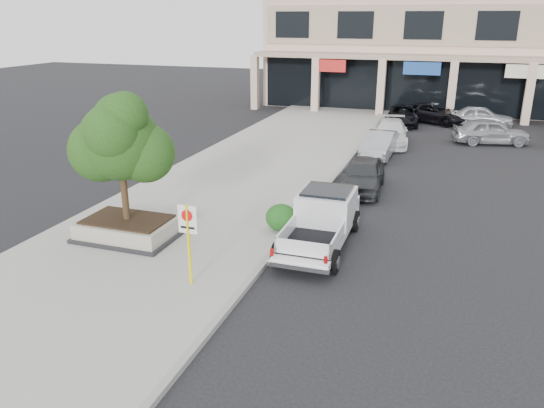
{
  "coord_description": "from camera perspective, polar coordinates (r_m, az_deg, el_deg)",
  "views": [
    {
      "loc": [
        3.4,
        -13.2,
        7.12
      ],
      "look_at": [
        -1.7,
        1.5,
        1.59
      ],
      "focal_mm": 35.0,
      "sensor_mm": 36.0,
      "label": 1
    }
  ],
  "objects": [
    {
      "name": "no_parking_sign",
      "position": [
        14.32,
        -8.98,
        -3.22
      ],
      "size": [
        0.55,
        0.09,
        2.3
      ],
      "color": "yellow",
      "rests_on": "sidewalk"
    },
    {
      "name": "planter",
      "position": [
        18.22,
        -15.23,
        -2.54
      ],
      "size": [
        3.2,
        2.2,
        0.68
      ],
      "color": "black",
      "rests_on": "sidewalk"
    },
    {
      "name": "curb_car_c",
      "position": [
        31.97,
        12.6,
        7.51
      ],
      "size": [
        2.54,
        5.03,
        1.4
      ],
      "primitive_type": "imported",
      "rotation": [
        0.0,
        0.0,
        0.12
      ],
      "color": "silver",
      "rests_on": "ground"
    },
    {
      "name": "planter_tree",
      "position": [
        17.42,
        -15.43,
        6.58
      ],
      "size": [
        2.9,
        2.55,
        4.0
      ],
      "color": "#332113",
      "rests_on": "planter"
    },
    {
      "name": "hedge",
      "position": [
        18.12,
        1.01,
        -1.47
      ],
      "size": [
        1.1,
        0.99,
        0.93
      ],
      "primitive_type": "ellipsoid",
      "color": "#113E12",
      "rests_on": "sidewalk"
    },
    {
      "name": "lot_car_d",
      "position": [
        39.41,
        17.05,
        9.32
      ],
      "size": [
        5.43,
        4.07,
        1.37
      ],
      "primitive_type": "imported",
      "rotation": [
        0.0,
        0.0,
        1.16
      ],
      "color": "black",
      "rests_on": "ground"
    },
    {
      "name": "pickup_truck",
      "position": [
        17.17,
        5.15,
        -1.99
      ],
      "size": [
        2.02,
        5.33,
        1.67
      ],
      "primitive_type": null,
      "rotation": [
        0.0,
        0.0,
        0.01
      ],
      "color": "white",
      "rests_on": "ground"
    },
    {
      "name": "curb",
      "position": [
        21.05,
        4.39,
        -0.05
      ],
      "size": [
        0.2,
        52.0,
        0.15
      ],
      "primitive_type": "cube",
      "color": "gray",
      "rests_on": "ground"
    },
    {
      "name": "lot_car_a",
      "position": [
        33.83,
        22.49,
        7.21
      ],
      "size": [
        4.6,
        2.71,
        1.47
      ],
      "primitive_type": "imported",
      "rotation": [
        0.0,
        0.0,
        1.81
      ],
      "color": "#96989D",
      "rests_on": "ground"
    },
    {
      "name": "strip_mall",
      "position": [
        47.42,
        25.58,
        14.87
      ],
      "size": [
        40.55,
        12.43,
        9.5
      ],
      "color": "tan",
      "rests_on": "ground"
    },
    {
      "name": "ground",
      "position": [
        15.38,
        4.18,
        -8.06
      ],
      "size": [
        120.0,
        120.0,
        0.0
      ],
      "primitive_type": "plane",
      "color": "black",
      "rests_on": "ground"
    },
    {
      "name": "sidewalk",
      "position": [
        22.31,
        -5.46,
        1.07
      ],
      "size": [
        8.0,
        52.0,
        0.15
      ],
      "primitive_type": "cube",
      "color": "gray",
      "rests_on": "ground"
    },
    {
      "name": "lot_car_e",
      "position": [
        38.98,
        21.6,
        8.74
      ],
      "size": [
        4.19,
        1.82,
        1.41
      ],
      "primitive_type": "imported",
      "rotation": [
        0.0,
        0.0,
        1.61
      ],
      "color": "#A5A8AD",
      "rests_on": "ground"
    },
    {
      "name": "curb_car_d",
      "position": [
        38.19,
        13.95,
        9.26
      ],
      "size": [
        2.29,
        4.82,
        1.33
      ],
      "primitive_type": "imported",
      "rotation": [
        0.0,
        0.0,
        0.02
      ],
      "color": "black",
      "rests_on": "ground"
    },
    {
      "name": "curb_car_b",
      "position": [
        28.94,
        11.51,
        6.29
      ],
      "size": [
        1.63,
        4.13,
        1.34
      ],
      "primitive_type": "imported",
      "rotation": [
        0.0,
        0.0,
        -0.05
      ],
      "color": "gray",
      "rests_on": "ground"
    },
    {
      "name": "curb_car_a",
      "position": [
        23.09,
        9.79,
        3.14
      ],
      "size": [
        1.91,
        4.22,
        1.41
      ],
      "primitive_type": "imported",
      "rotation": [
        0.0,
        0.0,
        0.06
      ],
      "color": "#2B2D30",
      "rests_on": "ground"
    }
  ]
}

